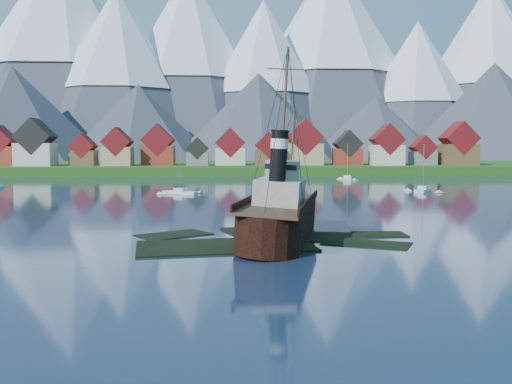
{
  "coord_description": "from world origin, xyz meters",
  "views": [
    {
      "loc": [
        -2.62,
        -60.11,
        10.45
      ],
      "look_at": [
        0.57,
        6.0,
        5.0
      ],
      "focal_mm": 40.0,
      "sensor_mm": 36.0,
      "label": 1
    }
  ],
  "objects_px": {
    "sailboat_e": "(347,179)",
    "sailboat_c": "(180,193)",
    "sailboat_d": "(423,191)",
    "tugboat_wreck": "(278,214)"
  },
  "relations": [
    {
      "from": "tugboat_wreck",
      "to": "sailboat_e",
      "type": "distance_m",
      "value": 110.67
    },
    {
      "from": "tugboat_wreck",
      "to": "sailboat_c",
      "type": "bearing_deg",
      "value": 117.93
    },
    {
      "from": "sailboat_c",
      "to": "sailboat_e",
      "type": "relative_size",
      "value": 0.89
    },
    {
      "from": "tugboat_wreck",
      "to": "sailboat_d",
      "type": "xyz_separation_m",
      "value": [
        37.99,
        61.65,
        -2.49
      ]
    },
    {
      "from": "sailboat_c",
      "to": "sailboat_d",
      "type": "distance_m",
      "value": 54.02
    },
    {
      "from": "sailboat_e",
      "to": "sailboat_d",
      "type": "bearing_deg",
      "value": -67.25
    },
    {
      "from": "sailboat_c",
      "to": "sailboat_d",
      "type": "height_order",
      "value": "sailboat_d"
    },
    {
      "from": "sailboat_e",
      "to": "sailboat_c",
      "type": "bearing_deg",
      "value": -121.3
    },
    {
      "from": "sailboat_d",
      "to": "tugboat_wreck",
      "type": "bearing_deg",
      "value": -90.35
    },
    {
      "from": "sailboat_c",
      "to": "sailboat_e",
      "type": "xyz_separation_m",
      "value": [
        46.25,
        47.42,
        0.02
      ]
    }
  ]
}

